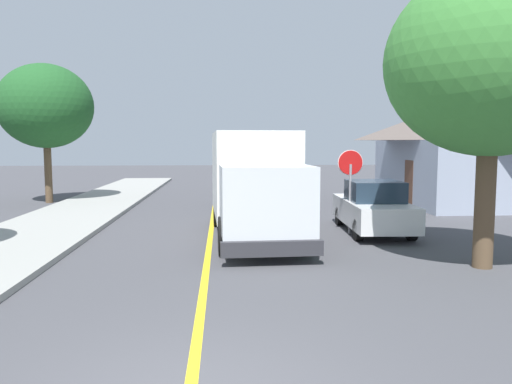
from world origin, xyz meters
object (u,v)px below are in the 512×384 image
at_px(street_tree_far_side, 491,62).
at_px(house_across_street, 487,145).
at_px(box_truck, 254,179).
at_px(parked_van_across, 373,208).
at_px(parked_car_near, 255,188).
at_px(stop_sign, 350,175).
at_px(street_tree_down_block, 46,106).
at_px(parked_car_mid, 247,178).

bearing_deg(street_tree_far_side, house_across_street, 61.23).
distance_m(box_truck, parked_van_across, 3.98).
distance_m(parked_car_near, house_across_street, 11.17).
xyz_separation_m(stop_sign, street_tree_far_side, (1.96, -4.47, 2.79)).
height_order(street_tree_far_side, street_tree_down_block, street_tree_far_side).
bearing_deg(stop_sign, parked_car_near, 108.46).
xyz_separation_m(stop_sign, street_tree_down_block, (-12.36, 9.06, 2.74)).
distance_m(house_across_street, street_tree_far_side, 13.70).
bearing_deg(stop_sign, street_tree_down_block, 143.76).
relative_size(parked_car_near, stop_sign, 1.68).
height_order(stop_sign, house_across_street, house_across_street).
bearing_deg(house_across_street, parked_car_near, 179.69).
xyz_separation_m(parked_van_across, street_tree_down_block, (-13.16, 8.90, 3.80)).
distance_m(parked_car_mid, house_across_street, 13.27).
relative_size(parked_car_near, parked_car_mid, 1.00).
bearing_deg(parked_van_across, stop_sign, -168.89).
relative_size(parked_car_near, house_across_street, 0.49).
height_order(parked_car_mid, street_tree_far_side, street_tree_far_side).
relative_size(box_truck, street_tree_far_side, 1.08).
bearing_deg(street_tree_down_block, house_across_street, -4.46).
bearing_deg(stop_sign, house_across_street, 41.17).
height_order(parked_van_across, house_across_street, house_across_street).
xyz_separation_m(parked_van_across, street_tree_far_side, (1.16, -4.63, 3.85)).
height_order(box_truck, street_tree_far_side, street_tree_far_side).
bearing_deg(house_across_street, parked_van_across, -136.60).
height_order(stop_sign, street_tree_down_block, street_tree_down_block).
relative_size(box_truck, parked_car_near, 1.64).
height_order(parked_car_near, stop_sign, stop_sign).
bearing_deg(parked_van_across, street_tree_far_side, -75.97).
height_order(parked_car_mid, street_tree_down_block, street_tree_down_block).
bearing_deg(box_truck, house_across_street, 33.55).
distance_m(parked_van_across, house_across_street, 10.77).
bearing_deg(house_across_street, street_tree_down_block, 175.54).
bearing_deg(parked_car_near, street_tree_down_block, 170.97).
bearing_deg(street_tree_far_side, parked_van_across, 104.03).
distance_m(box_truck, parked_car_mid, 14.75).
height_order(parked_car_mid, stop_sign, stop_sign).
bearing_deg(street_tree_down_block, stop_sign, -36.24).
bearing_deg(stop_sign, street_tree_far_side, -66.30).
relative_size(parked_car_mid, house_across_street, 0.49).
distance_m(box_truck, street_tree_far_side, 7.16).
distance_m(parked_car_near, parked_car_mid, 7.00).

